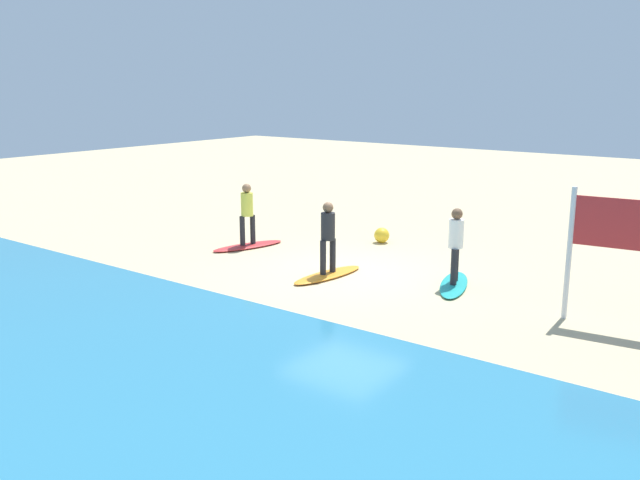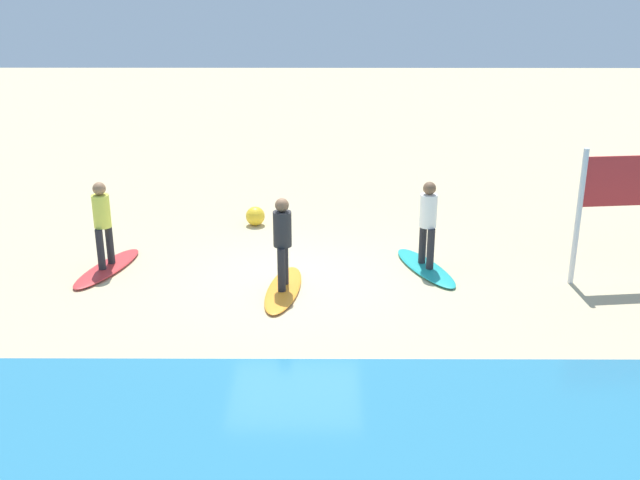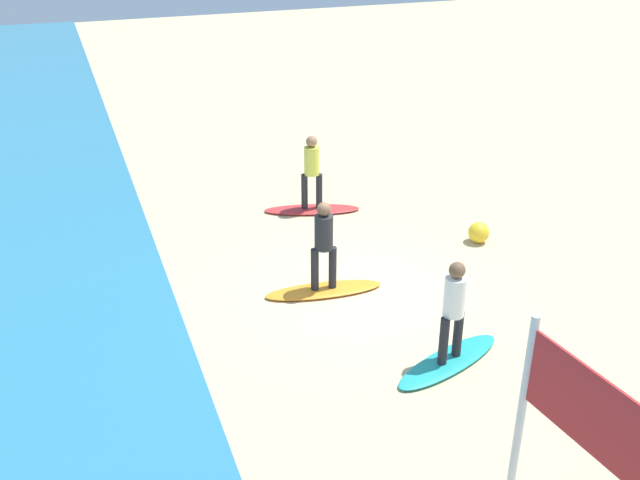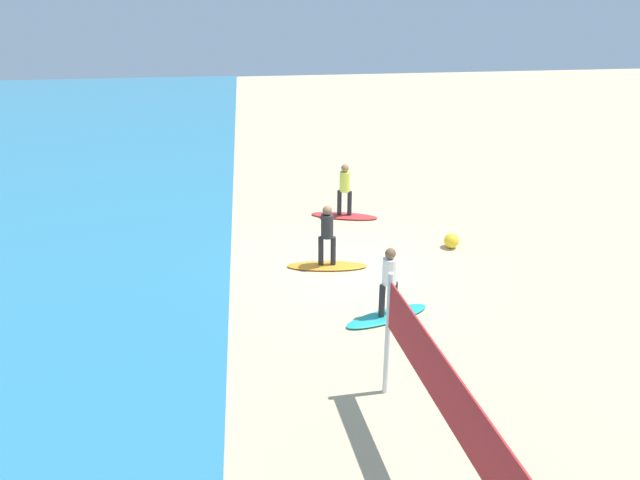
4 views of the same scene
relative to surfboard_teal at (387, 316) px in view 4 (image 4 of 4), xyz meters
name	(u,v)px [view 4 (image 4 of 4)]	position (x,y,z in m)	size (l,w,h in m)	color
ground_plane	(346,269)	(2.48, 0.55, -0.04)	(60.00, 60.00, 0.00)	#CCB789
surfboard_teal	(387,316)	(0.00, 0.00, 0.00)	(2.10, 0.56, 0.09)	teal
surfer_teal	(389,277)	(0.00, 0.00, 0.99)	(0.32, 0.44, 1.64)	#232328
surfboard_orange	(327,266)	(2.65, 1.03, 0.00)	(2.10, 0.56, 0.09)	orange
surfer_orange	(327,231)	(2.65, 1.03, 0.99)	(0.32, 0.46, 1.64)	#232328
surfboard_red	(344,216)	(6.03, 0.05, 0.00)	(2.10, 0.56, 0.09)	red
surfer_red	(345,186)	(6.03, 0.05, 0.99)	(0.32, 0.45, 1.64)	#232328
beach_ball	(451,241)	(3.45, -2.59, 0.17)	(0.42, 0.42, 0.42)	yellow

